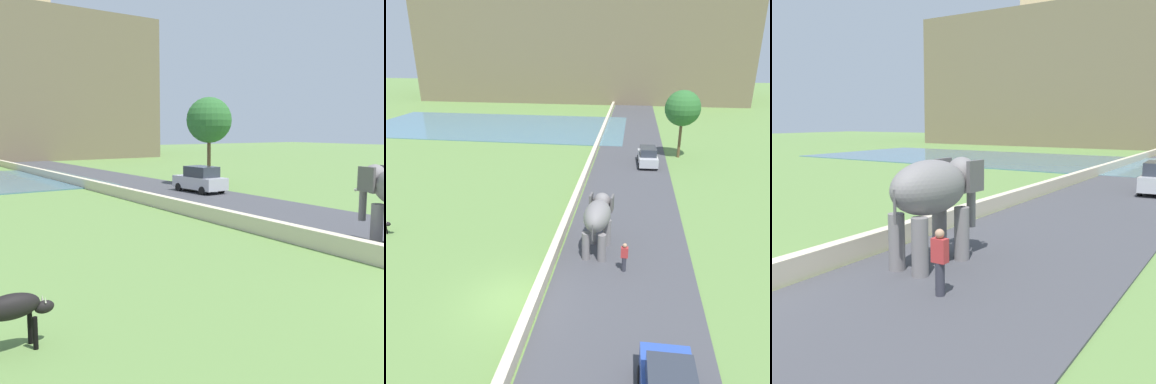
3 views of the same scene
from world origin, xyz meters
TOP-DOWN VIEW (x-y plane):
  - road_surface at (5.00, 20.00)m, footprint 7.00×120.00m
  - barrier_wall at (1.20, 18.00)m, footprint 0.40×110.00m
  - car_silver at (6.58, 21.34)m, footprint 1.94×4.07m
  - cow_black at (-9.73, 4.86)m, footprint 1.40×0.48m
  - tree_near at (9.77, 24.61)m, footprint 3.46×3.46m

SIDE VIEW (x-z plane):
  - road_surface at x=5.00m, z-range 0.00..0.06m
  - barrier_wall at x=1.20m, z-range 0.00..0.68m
  - cow_black at x=-9.73m, z-range 0.26..1.41m
  - car_silver at x=6.58m, z-range 0.00..1.80m
  - tree_near at x=9.77m, z-range 1.59..8.28m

